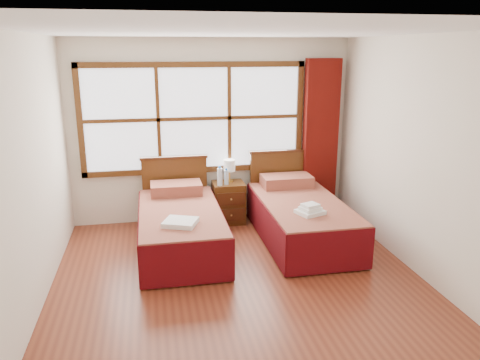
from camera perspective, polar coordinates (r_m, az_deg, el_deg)
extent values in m
plane|color=brown|center=(5.07, 0.30, -13.13)|extent=(4.50, 4.50, 0.00)
plane|color=white|center=(4.45, 0.35, 17.69)|extent=(4.50, 4.50, 0.00)
plane|color=silver|center=(6.76, -3.47, 5.92)|extent=(4.00, 0.00, 4.00)
plane|color=silver|center=(4.64, -24.67, -0.06)|extent=(0.00, 4.50, 4.50)
plane|color=silver|center=(5.35, 21.85, 2.19)|extent=(0.00, 4.50, 4.50)
cube|color=white|center=(6.67, -5.61, 7.48)|extent=(3.00, 0.02, 1.40)
cube|color=#4F2C11|center=(6.80, -5.43, 1.27)|extent=(3.16, 0.06, 0.08)
cube|color=#4F2C11|center=(6.59, -5.77, 13.83)|extent=(3.16, 0.06, 0.08)
cube|color=#4F2C11|center=(6.68, -18.94, 6.72)|extent=(0.08, 0.06, 1.56)
cube|color=#4F2C11|center=(6.97, 7.22, 7.78)|extent=(0.08, 0.06, 1.56)
cube|color=#4F2C11|center=(6.62, -9.94, 7.26)|extent=(0.05, 0.05, 1.40)
cube|color=#4F2C11|center=(6.72, -1.31, 7.60)|extent=(0.05, 0.05, 1.40)
cube|color=#4F2C11|center=(6.65, -5.60, 7.45)|extent=(3.00, 0.05, 0.05)
cube|color=#590D08|center=(7.04, 9.76, 5.03)|extent=(0.50, 0.16, 2.30)
cube|color=#431F0E|center=(5.96, -7.20, -7.16)|extent=(0.88, 1.76, 0.29)
cube|color=maroon|center=(5.86, -7.28, -4.79)|extent=(0.99, 1.95, 0.24)
cube|color=#5B090E|center=(5.91, -12.04, -6.35)|extent=(0.03, 1.95, 0.49)
cube|color=#5B090E|center=(5.96, -2.48, -5.79)|extent=(0.03, 1.95, 0.49)
cube|color=#5B090E|center=(5.02, -6.42, -10.15)|extent=(0.99, 0.03, 0.49)
cube|color=maroon|center=(6.47, -7.79, -1.00)|extent=(0.69, 0.40, 0.15)
cube|color=#4F2C11|center=(6.79, -7.91, -1.29)|extent=(0.92, 0.06, 0.96)
cube|color=#431F0E|center=(6.67, -8.07, 2.73)|extent=(0.96, 0.08, 0.04)
cube|color=#431F0E|center=(6.24, 7.49, -6.04)|extent=(0.90, 1.80, 0.29)
cube|color=maroon|center=(6.15, 7.58, -3.71)|extent=(1.01, 2.00, 0.25)
cube|color=#5B090E|center=(6.06, 2.98, -5.35)|extent=(0.03, 2.00, 0.50)
cube|color=#5B090E|center=(6.37, 11.86, -4.61)|extent=(0.03, 2.00, 0.50)
cube|color=#5B090E|center=(5.34, 10.94, -8.65)|extent=(1.01, 0.03, 0.50)
cube|color=maroon|center=(6.75, 5.70, -0.09)|extent=(0.71, 0.41, 0.16)
cube|color=#4F2C11|center=(7.04, 5.01, -0.48)|extent=(0.94, 0.06, 0.98)
cube|color=#431F0E|center=(6.92, 5.11, 3.50)|extent=(0.98, 0.08, 0.04)
cube|color=#4F2C11|center=(6.79, -1.40, -2.74)|extent=(0.44, 0.40, 0.59)
cube|color=#431F0E|center=(6.64, -1.09, -4.28)|extent=(0.39, 0.02, 0.18)
cube|color=#431F0E|center=(6.56, -1.10, -2.33)|extent=(0.39, 0.02, 0.18)
sphere|color=#AF793B|center=(6.62, -1.06, -4.33)|extent=(0.03, 0.03, 0.03)
sphere|color=#AF793B|center=(6.54, -1.07, -2.38)|extent=(0.03, 0.03, 0.03)
cube|color=white|center=(5.35, -7.27, -5.15)|extent=(0.45, 0.42, 0.06)
cube|color=white|center=(5.67, 8.54, -3.87)|extent=(0.37, 0.35, 0.05)
cube|color=white|center=(5.66, 8.56, -3.45)|extent=(0.28, 0.26, 0.04)
cube|color=white|center=(5.64, 8.58, -3.08)|extent=(0.23, 0.21, 0.04)
cylinder|color=gold|center=(6.77, -1.29, -0.10)|extent=(0.10, 0.10, 0.02)
cylinder|color=gold|center=(6.75, -1.30, 0.54)|extent=(0.02, 0.02, 0.14)
cylinder|color=silver|center=(6.71, -1.31, 1.79)|extent=(0.17, 0.17, 0.17)
cylinder|color=#BFDCF6|center=(6.55, -2.48, 0.38)|extent=(0.07, 0.07, 0.25)
cylinder|color=#1759B3|center=(6.52, -2.49, 1.57)|extent=(0.04, 0.04, 0.03)
cylinder|color=#BFDCF6|center=(6.60, -1.68, 0.33)|extent=(0.06, 0.06, 0.21)
cylinder|color=#1759B3|center=(6.57, -1.69, 1.31)|extent=(0.03, 0.03, 0.03)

